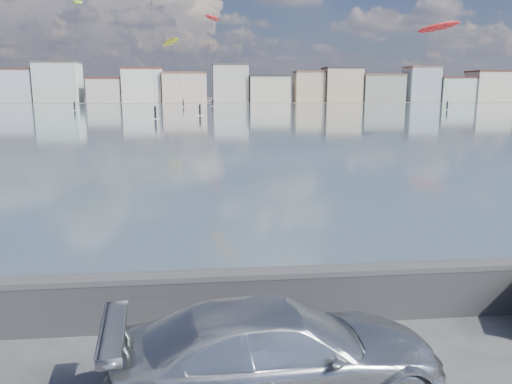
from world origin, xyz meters
The scene contains 9 objects.
bay_water centered at (0.00, 91.50, 0.01)m, with size 500.00×177.00×0.00m, color #394B59.
far_shore_strip centered at (0.00, 200.00, 0.01)m, with size 500.00×60.00×0.00m, color #4C473D.
seawall centered at (0.00, 2.70, 0.58)m, with size 400.00×0.36×1.08m.
far_buildings centered at (1.31, 186.00, 6.03)m, with size 240.79×13.26×14.60m.
car_silver centered at (0.93, 0.42, 0.67)m, with size 1.89×4.65×1.35m, color #B0B3B8.
kitesurfer_0 centered at (-8.52, 146.10, 18.03)m, with size 7.86×21.05×19.30m.
kitesurfer_7 centered at (3.79, 151.45, 25.43)m, with size 6.27×19.93×26.42m.
kitesurfer_11 centered at (56.61, 112.78, 18.99)m, with size 10.88×12.39×21.32m.
kitesurfer_14 centered at (-29.02, 123.64, 24.44)m, with size 4.83×19.44×26.35m.
Camera 1 is at (-0.06, -5.76, 4.19)m, focal length 35.00 mm.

